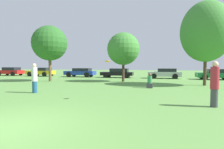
% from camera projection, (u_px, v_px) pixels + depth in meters
% --- Properties ---
extents(ground_plane, '(120.00, 120.00, 0.00)m').
position_uv_depth(ground_plane, '(5.00, 128.00, 4.69)').
color(ground_plane, '#5B8E42').
extents(person_thrower, '(0.33, 0.33, 1.77)m').
position_uv_depth(person_thrower, '(34.00, 78.00, 10.75)').
color(person_thrower, navy).
rests_on(person_thrower, ground).
extents(person_catcher, '(0.32, 0.32, 1.82)m').
position_uv_depth(person_catcher, '(215.00, 84.00, 7.07)').
color(person_catcher, '#3F3F47').
rests_on(person_catcher, ground).
extents(frisbee, '(0.25, 0.24, 0.08)m').
position_uv_depth(frisbee, '(108.00, 61.00, 8.41)').
color(frisbee, orange).
extents(bystander_sitting, '(0.44, 0.36, 1.09)m').
position_uv_depth(bystander_sitting, '(150.00, 82.00, 13.10)').
color(bystander_sitting, '#3F3F47').
rests_on(bystander_sitting, ground).
extents(tree_0, '(3.61, 3.61, 5.77)m').
position_uv_depth(tree_0, '(50.00, 43.00, 18.61)').
color(tree_0, brown).
rests_on(tree_0, ground).
extents(tree_1, '(3.29, 3.29, 4.99)m').
position_uv_depth(tree_1, '(123.00, 49.00, 18.17)').
color(tree_1, '#473323').
rests_on(tree_1, ground).
extents(tree_2, '(3.99, 3.99, 6.86)m').
position_uv_depth(tree_2, '(206.00, 32.00, 14.54)').
color(tree_2, '#473323').
rests_on(tree_2, ground).
extents(parked_car_red, '(4.35, 2.00, 1.35)m').
position_uv_depth(parked_car_red, '(10.00, 71.00, 29.22)').
color(parked_car_red, red).
rests_on(parked_car_red, ground).
extents(parked_car_yellow, '(4.19, 2.17, 1.32)m').
position_uv_depth(parked_car_yellow, '(41.00, 72.00, 27.66)').
color(parked_car_yellow, gold).
rests_on(parked_car_yellow, ground).
extents(parked_car_blue, '(4.46, 1.97, 1.26)m').
position_uv_depth(parked_car_blue, '(81.00, 72.00, 25.82)').
color(parked_car_blue, '#1E389E').
rests_on(parked_car_blue, ground).
extents(parked_car_black, '(4.42, 1.95, 1.25)m').
position_uv_depth(parked_car_black, '(118.00, 73.00, 24.31)').
color(parked_car_black, black).
rests_on(parked_car_black, ground).
extents(parked_car_silver, '(4.08, 2.04, 1.27)m').
position_uv_depth(parked_car_silver, '(165.00, 73.00, 22.83)').
color(parked_car_silver, '#B2B2B7').
rests_on(parked_car_silver, ground).
extents(parked_car_green, '(4.02, 2.01, 1.23)m').
position_uv_depth(parked_car_green, '(215.00, 74.00, 20.88)').
color(parked_car_green, '#196633').
rests_on(parked_car_green, ground).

